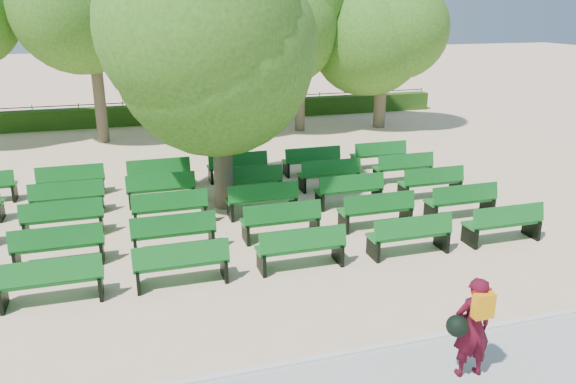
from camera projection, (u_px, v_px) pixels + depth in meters
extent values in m
plane|color=beige|center=(255.00, 222.00, 14.81)|extent=(120.00, 120.00, 0.00)
cube|color=silver|center=(345.00, 354.00, 9.12)|extent=(30.00, 0.12, 0.10)
cube|color=#244A13|center=(188.00, 113.00, 27.38)|extent=(26.00, 0.70, 0.90)
cube|color=#126820|center=(217.00, 203.00, 14.83)|extent=(1.92, 0.55, 0.06)
cube|color=#126820|center=(218.00, 196.00, 14.54)|extent=(1.92, 0.16, 0.45)
cylinder|color=brown|center=(223.00, 151.00, 15.45)|extent=(0.53, 0.53, 3.24)
ellipsoid|color=#3B741F|center=(218.00, 39.00, 14.50)|extent=(5.03, 5.03, 4.52)
imported|color=#440919|center=(472.00, 327.00, 8.37)|extent=(0.63, 0.44, 1.64)
cube|color=orange|center=(483.00, 306.00, 8.05)|extent=(0.31, 0.15, 0.38)
sphere|color=black|center=(457.00, 326.00, 8.20)|extent=(0.33, 0.33, 0.33)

